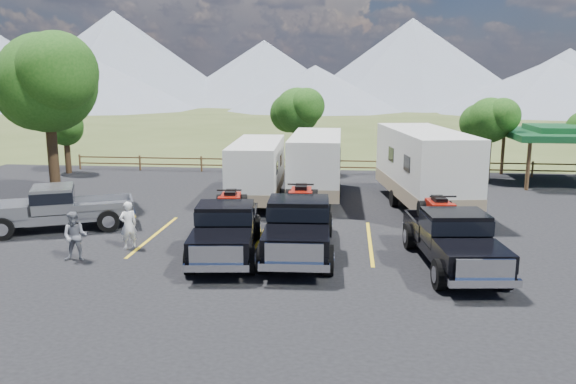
# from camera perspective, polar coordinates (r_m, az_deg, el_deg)

# --- Properties ---
(ground) EXTENTS (320.00, 320.00, 0.00)m
(ground) POSITION_cam_1_polar(r_m,az_deg,el_deg) (16.65, 1.82, -8.97)
(ground) COLOR #3A4A1F
(ground) RESTS_ON ground
(asphalt_lot) EXTENTS (44.00, 34.00, 0.04)m
(asphalt_lot) POSITION_cam_1_polar(r_m,az_deg,el_deg) (19.48, 2.50, -5.83)
(asphalt_lot) COLOR black
(asphalt_lot) RESTS_ON ground
(stall_lines) EXTENTS (12.12, 5.50, 0.01)m
(stall_lines) POSITION_cam_1_polar(r_m,az_deg,el_deg) (20.43, 2.69, -4.93)
(stall_lines) COLOR gold
(stall_lines) RESTS_ON asphalt_lot
(tree_big_nw) EXTENTS (5.54, 5.18, 7.84)m
(tree_big_nw) POSITION_cam_1_polar(r_m,az_deg,el_deg) (28.14, -23.35, 10.14)
(tree_big_nw) COLOR black
(tree_big_nw) RESTS_ON ground
(tree_ne_a) EXTENTS (3.11, 2.92, 4.76)m
(tree_ne_a) POSITION_cam_1_polar(r_m,az_deg,el_deg) (33.58, 19.77, 6.86)
(tree_ne_a) COLOR black
(tree_ne_a) RESTS_ON ground
(tree_north) EXTENTS (3.46, 3.24, 5.25)m
(tree_north) POSITION_cam_1_polar(r_m,az_deg,el_deg) (34.78, 0.92, 8.25)
(tree_north) COLOR black
(tree_north) RESTS_ON ground
(tree_nw_small) EXTENTS (2.59, 2.43, 3.85)m
(tree_nw_small) POSITION_cam_1_polar(r_m,az_deg,el_deg) (36.95, -21.68, 6.00)
(tree_nw_small) COLOR black
(tree_nw_small) RESTS_ON ground
(rail_fence) EXTENTS (36.12, 0.12, 1.00)m
(rail_fence) POSITION_cam_1_polar(r_m,az_deg,el_deg) (34.47, 7.51, 2.73)
(rail_fence) COLOR brown
(rail_fence) RESTS_ON ground
(pavilion) EXTENTS (6.20, 6.20, 3.22)m
(pavilion) POSITION_cam_1_polar(r_m,az_deg,el_deg) (34.78, 26.18, 5.35)
(pavilion) COLOR brown
(pavilion) RESTS_ON ground
(mountain_range) EXTENTS (209.00, 71.00, 20.00)m
(mountain_range) POSITION_cam_1_polar(r_m,az_deg,el_deg) (121.87, 2.09, 12.51)
(mountain_range) COLOR gray
(mountain_range) RESTS_ON ground
(rig_left) EXTENTS (2.61, 6.08, 1.97)m
(rig_left) POSITION_cam_1_polar(r_m,az_deg,el_deg) (18.77, -6.27, -3.49)
(rig_left) COLOR black
(rig_left) RESTS_ON asphalt_lot
(rig_center) EXTENTS (2.48, 6.46, 2.13)m
(rig_center) POSITION_cam_1_polar(r_m,az_deg,el_deg) (18.80, 1.12, -3.15)
(rig_center) COLOR black
(rig_center) RESTS_ON asphalt_lot
(rig_right) EXTENTS (2.63, 6.15, 1.99)m
(rig_right) POSITION_cam_1_polar(r_m,az_deg,el_deg) (18.24, 16.31, -4.31)
(rig_right) COLOR black
(rig_right) RESTS_ON asphalt_lot
(trailer_left) EXTENTS (2.48, 8.29, 2.87)m
(trailer_left) POSITION_cam_1_polar(r_m,az_deg,el_deg) (26.41, -3.15, 2.18)
(trailer_left) COLOR silver
(trailer_left) RESTS_ON asphalt_lot
(trailer_center) EXTENTS (2.42, 8.96, 3.12)m
(trailer_center) POSITION_cam_1_polar(r_m,az_deg,el_deg) (27.28, 2.88, 2.76)
(trailer_center) COLOR silver
(trailer_center) RESTS_ON asphalt_lot
(trailer_right) EXTENTS (3.85, 10.16, 3.51)m
(trailer_right) POSITION_cam_1_polar(r_m,az_deg,el_deg) (25.84, 13.62, 2.42)
(trailer_right) COLOR silver
(trailer_right) RESTS_ON asphalt_lot
(pickup_silver) EXTENTS (5.98, 4.04, 1.72)m
(pickup_silver) POSITION_cam_1_polar(r_m,az_deg,el_deg) (23.35, -22.32, -1.44)
(pickup_silver) COLOR slate
(pickup_silver) RESTS_ON asphalt_lot
(person_a) EXTENTS (0.72, 0.69, 1.65)m
(person_a) POSITION_cam_1_polar(r_m,az_deg,el_deg) (20.08, -15.92, -3.24)
(person_a) COLOR white
(person_a) RESTS_ON asphalt_lot
(person_b) EXTENTS (0.87, 0.73, 1.61)m
(person_b) POSITION_cam_1_polar(r_m,az_deg,el_deg) (19.27, -20.82, -4.23)
(person_b) COLOR slate
(person_b) RESTS_ON asphalt_lot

